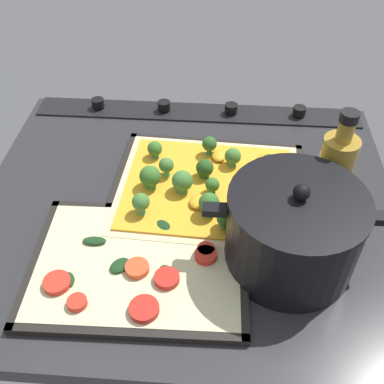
% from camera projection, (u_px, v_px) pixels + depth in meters
% --- Properties ---
extents(ground_plane, '(0.75, 0.65, 0.03)m').
position_uv_depth(ground_plane, '(187.00, 210.00, 0.82)').
color(ground_plane, '#28282B').
extents(stove_control_panel, '(0.72, 0.07, 0.03)m').
position_uv_depth(stove_control_panel, '(197.00, 111.00, 1.02)').
color(stove_control_panel, black).
rests_on(stove_control_panel, ground_plane).
extents(baking_tray_front, '(0.36, 0.31, 0.01)m').
position_uv_depth(baking_tray_front, '(208.00, 192.00, 0.83)').
color(baking_tray_front, black).
rests_on(baking_tray_front, ground_plane).
extents(broccoli_pizza, '(0.34, 0.29, 0.06)m').
position_uv_depth(broccoli_pizza, '(208.00, 186.00, 0.81)').
color(broccoli_pizza, beige).
rests_on(broccoli_pizza, baking_tray_front).
extents(baking_tray_back, '(0.34, 0.26, 0.01)m').
position_uv_depth(baking_tray_back, '(139.00, 265.00, 0.71)').
color(baking_tray_back, black).
rests_on(baking_tray_back, ground_plane).
extents(veggie_pizza_back, '(0.32, 0.23, 0.02)m').
position_uv_depth(veggie_pizza_back, '(138.00, 265.00, 0.70)').
color(veggie_pizza_back, beige).
rests_on(veggie_pizza_back, baking_tray_back).
extents(cooking_pot, '(0.27, 0.20, 0.16)m').
position_uv_depth(cooking_pot, '(293.00, 231.00, 0.67)').
color(cooking_pot, black).
rests_on(cooking_pot, ground_plane).
extents(oil_bottle, '(0.06, 0.06, 0.20)m').
position_uv_depth(oil_bottle, '(333.00, 173.00, 0.75)').
color(oil_bottle, olive).
rests_on(oil_bottle, ground_plane).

